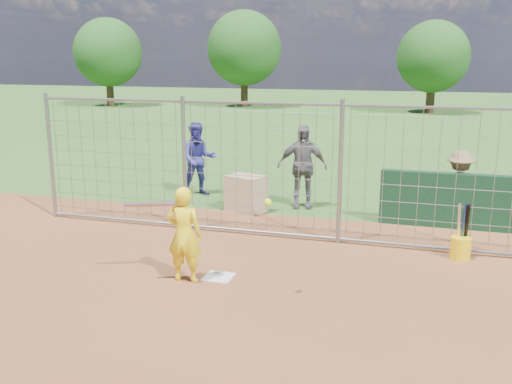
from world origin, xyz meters
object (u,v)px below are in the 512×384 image
(bystander_c, at_px, (459,188))
(bucket_with_bats, at_px, (461,245))
(batter, at_px, (184,235))
(equipment_bin, at_px, (246,194))
(bystander_b, at_px, (302,166))
(bystander_a, at_px, (198,159))

(bystander_c, distance_m, bucket_with_bats, 2.12)
(batter, relative_size, equipment_bin, 1.84)
(bystander_b, xyz_separation_m, bucket_with_bats, (3.28, -2.54, -0.69))
(batter, xyz_separation_m, bystander_a, (-1.91, 5.20, 0.15))
(batter, bearing_deg, bystander_b, -102.45)
(bystander_c, relative_size, bucket_with_bats, 1.57)
(batter, height_order, equipment_bin, batter)
(bystander_a, bearing_deg, bystander_b, -36.92)
(equipment_bin, height_order, bucket_with_bats, bucket_with_bats)
(batter, relative_size, bystander_c, 0.97)
(equipment_bin, bearing_deg, bystander_b, 51.81)
(bucket_with_bats, bearing_deg, batter, -151.12)
(bystander_a, height_order, bystander_b, bystander_b)
(bystander_b, distance_m, equipment_bin, 1.40)
(equipment_bin, bearing_deg, batter, -66.25)
(batter, relative_size, bystander_a, 0.83)
(bystander_c, bearing_deg, bystander_a, -24.32)
(bystander_b, height_order, bystander_c, bystander_b)
(bystander_b, bearing_deg, bucket_with_bats, -50.52)
(bystander_a, xyz_separation_m, bystander_c, (5.95, -0.92, -0.13))
(batter, bearing_deg, equipment_bin, -88.76)
(batter, bearing_deg, bucket_with_bats, -154.56)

